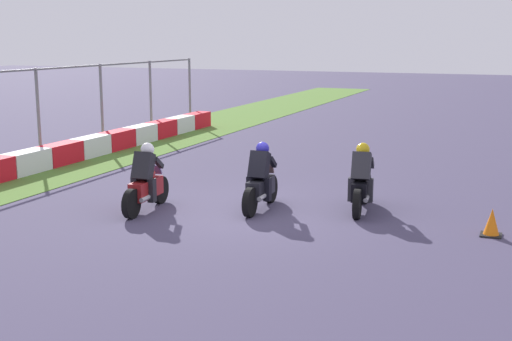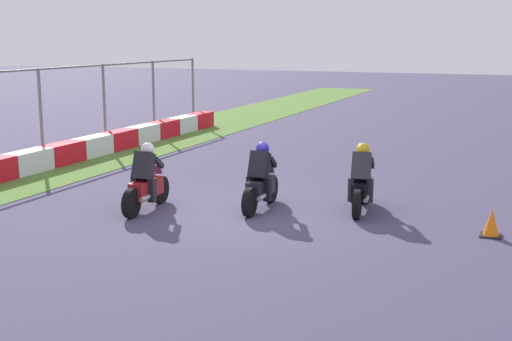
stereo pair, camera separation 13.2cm
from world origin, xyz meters
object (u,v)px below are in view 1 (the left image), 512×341
(traffic_cone, at_px, (492,223))
(rider_lane_a, at_px, (361,183))
(rider_lane_b, at_px, (261,182))
(rider_lane_c, at_px, (146,183))

(traffic_cone, bearing_deg, rider_lane_a, 71.40)
(rider_lane_a, height_order, rider_lane_b, same)
(rider_lane_c, bearing_deg, rider_lane_a, -72.43)
(rider_lane_c, xyz_separation_m, traffic_cone, (0.84, -7.21, -0.37))
(rider_lane_a, distance_m, traffic_cone, 2.98)
(rider_lane_b, bearing_deg, rider_lane_c, 112.33)
(rider_lane_a, relative_size, traffic_cone, 3.77)
(rider_lane_b, bearing_deg, rider_lane_a, -73.56)
(rider_lane_a, relative_size, rider_lane_b, 1.00)
(rider_lane_b, distance_m, rider_lane_c, 2.54)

